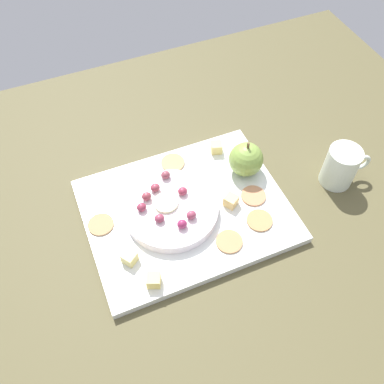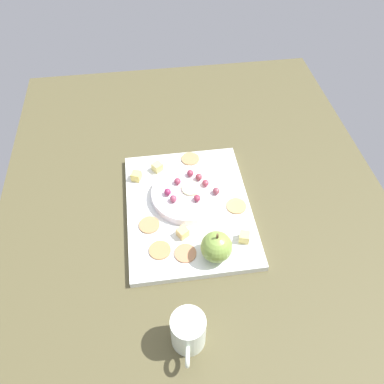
# 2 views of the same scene
# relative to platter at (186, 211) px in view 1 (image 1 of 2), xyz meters

# --- Properties ---
(table) EXTENTS (1.32, 0.98, 0.03)m
(table) POSITION_rel_platter_xyz_m (-0.01, -0.02, -0.02)
(table) COLOR brown
(table) RESTS_ON ground
(platter) EXTENTS (0.38, 0.30, 0.02)m
(platter) POSITION_rel_platter_xyz_m (0.00, 0.00, 0.00)
(platter) COLOR white
(platter) RESTS_ON table
(serving_dish) EXTENTS (0.18, 0.18, 0.02)m
(serving_dish) POSITION_rel_platter_xyz_m (0.03, -0.00, 0.02)
(serving_dish) COLOR white
(serving_dish) RESTS_ON platter
(apple_whole) EXTENTS (0.07, 0.07, 0.07)m
(apple_whole) POSITION_rel_platter_xyz_m (-0.15, -0.04, 0.04)
(apple_whole) COLOR #7E9F43
(apple_whole) RESTS_ON platter
(apple_stem) EXTENTS (0.01, 0.00, 0.01)m
(apple_stem) POSITION_rel_platter_xyz_m (-0.15, -0.04, 0.08)
(apple_stem) COLOR brown
(apple_stem) RESTS_ON apple_whole
(cheese_cube_0) EXTENTS (0.03, 0.03, 0.02)m
(cheese_cube_0) POSITION_rel_platter_xyz_m (0.11, 0.12, 0.02)
(cheese_cube_0) COLOR #F3D567
(cheese_cube_0) RESTS_ON platter
(cheese_cube_1) EXTENTS (0.03, 0.03, 0.02)m
(cheese_cube_1) POSITION_rel_platter_xyz_m (-0.08, 0.02, 0.02)
(cheese_cube_1) COLOR #EFC471
(cheese_cube_1) RESTS_ON platter
(cheese_cube_2) EXTENTS (0.03, 0.03, 0.02)m
(cheese_cube_2) POSITION_rel_platter_xyz_m (-0.11, -0.11, 0.02)
(cheese_cube_2) COLOR #E8CB73
(cheese_cube_2) RESTS_ON platter
(cheese_cube_3) EXTENTS (0.03, 0.03, 0.02)m
(cheese_cube_3) POSITION_rel_platter_xyz_m (0.13, 0.07, 0.02)
(cheese_cube_3) COLOR #E0CF78
(cheese_cube_3) RESTS_ON platter
(cracker_0) EXTENTS (0.05, 0.05, 0.00)m
(cracker_0) POSITION_rel_platter_xyz_m (-0.12, 0.08, 0.01)
(cracker_0) COLOR tan
(cracker_0) RESTS_ON platter
(cracker_1) EXTENTS (0.05, 0.05, 0.00)m
(cracker_1) POSITION_rel_platter_xyz_m (-0.13, 0.02, 0.01)
(cracker_1) COLOR tan
(cracker_1) RESTS_ON platter
(cracker_2) EXTENTS (0.05, 0.05, 0.00)m
(cracker_2) POSITION_rel_platter_xyz_m (-0.04, 0.10, 0.01)
(cracker_2) COLOR tan
(cracker_2) RESTS_ON platter
(cracker_3) EXTENTS (0.05, 0.05, 0.00)m
(cracker_3) POSITION_rel_platter_xyz_m (0.16, -0.03, 0.01)
(cracker_3) COLOR tan
(cracker_3) RESTS_ON platter
(cracker_4) EXTENTS (0.05, 0.05, 0.00)m
(cracker_4) POSITION_rel_platter_xyz_m (-0.02, -0.12, 0.01)
(cracker_4) COLOR tan
(cracker_4) RESTS_ON platter
(grape_0) EXTENTS (0.02, 0.02, 0.02)m
(grape_0) POSITION_rel_platter_xyz_m (0.08, -0.02, 0.04)
(grape_0) COLOR #8D3146
(grape_0) RESTS_ON serving_dish
(grape_1) EXTENTS (0.02, 0.02, 0.02)m
(grape_1) POSITION_rel_platter_xyz_m (0.03, 0.05, 0.04)
(grape_1) COLOR #912952
(grape_1) RESTS_ON serving_dish
(grape_2) EXTENTS (0.02, 0.02, 0.02)m
(grape_2) POSITION_rel_platter_xyz_m (0.01, -0.07, 0.04)
(grape_2) COLOR #883E4B
(grape_2) RESTS_ON serving_dish
(grape_3) EXTENTS (0.02, 0.02, 0.02)m
(grape_3) POSITION_rel_platter_xyz_m (0.06, 0.02, 0.04)
(grape_3) COLOR #90374D
(grape_3) RESTS_ON serving_dish
(grape_4) EXTENTS (0.02, 0.02, 0.02)m
(grape_4) POSITION_rel_platter_xyz_m (0.00, 0.04, 0.04)
(grape_4) COLOR #9A3F56
(grape_4) RESTS_ON serving_dish
(grape_5) EXTENTS (0.02, 0.02, 0.02)m
(grape_5) POSITION_rel_platter_xyz_m (0.04, -0.05, 0.04)
(grape_5) COLOR #9A3A4A
(grape_5) RESTS_ON serving_dish
(grape_6) EXTENTS (0.02, 0.02, 0.02)m
(grape_6) POSITION_rel_platter_xyz_m (-0.00, -0.02, 0.04)
(grape_6) COLOR #963147
(grape_6) RESTS_ON serving_dish
(grape_7) EXTENTS (0.02, 0.02, 0.02)m
(grape_7) POSITION_rel_platter_xyz_m (0.07, -0.03, 0.04)
(grape_7) COLOR #933A45
(grape_7) RESTS_ON serving_dish
(apple_slice_0) EXTENTS (0.05, 0.05, 0.01)m
(apple_slice_0) POSITION_rel_platter_xyz_m (0.04, -0.01, 0.03)
(apple_slice_0) COLOR beige
(apple_slice_0) RESTS_ON serving_dish
(cup) EXTENTS (0.10, 0.07, 0.09)m
(cup) POSITION_rel_platter_xyz_m (-0.32, 0.04, 0.04)
(cup) COLOR white
(cup) RESTS_ON table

